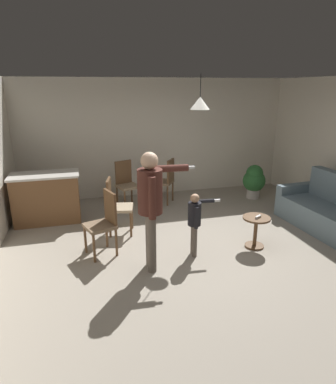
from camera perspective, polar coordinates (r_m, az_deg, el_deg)
name	(u,v)px	position (r m, az deg, el deg)	size (l,w,h in m)	color
ground	(203,252)	(5.37, 6.03, -10.19)	(7.68, 7.68, 0.00)	#9E9384
wall_back	(156,138)	(7.90, -2.03, 9.33)	(6.40, 0.10, 2.70)	silver
couch_floral	(328,211)	(6.72, 25.83, -3.00)	(0.96, 1.85, 1.00)	slate
kitchen_counter	(47,198)	(6.73, -20.19, -0.94)	(1.26, 0.66, 0.95)	brown
side_table_by_couch	(256,228)	(5.54, 14.90, -6.06)	(0.44, 0.44, 0.52)	brown
person_adult	(151,199)	(4.48, -2.92, -1.21)	(0.85, 0.49, 1.70)	#60564C
person_child	(195,218)	(5.01, 4.69, -4.44)	(0.54, 0.29, 1.00)	#60564C
dining_chair_by_counter	(116,204)	(5.85, -8.93, -2.08)	(0.50, 0.50, 1.00)	brown
dining_chair_near_wall	(166,179)	(7.32, -0.41, 2.21)	(0.58, 0.58, 1.00)	brown
dining_chair_centre_back	(126,182)	(7.14, -7.22, 1.67)	(0.54, 0.54, 1.00)	brown
dining_chair_spare	(104,221)	(5.17, -10.98, -4.90)	(0.53, 0.53, 1.00)	brown
potted_plant_corner	(254,180)	(7.92, 14.63, 2.02)	(0.52, 0.52, 0.79)	#B7B2AD
spare_remote_on_table	(258,217)	(5.44, 15.30, -4.15)	(0.04, 0.13, 0.04)	white
ceiling_light_pendant	(200,103)	(5.57, 5.56, 15.03)	(0.32, 0.32, 0.55)	silver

